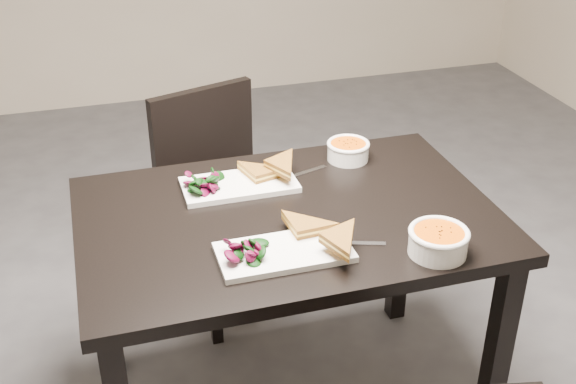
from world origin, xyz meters
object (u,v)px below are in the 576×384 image
object	(u,v)px
table	(288,242)
chair_far	(219,188)
soup_bowl_far	(348,150)
plate_near	(284,252)
soup_bowl_near	(438,240)
plate_far	(239,185)

from	to	relation	value
table	chair_far	xyz separation A→B (m)	(-0.07, 0.68, -0.17)
table	soup_bowl_far	bearing A→B (deg)	43.85
plate_near	soup_bowl_near	bearing A→B (deg)	-15.08
plate_near	chair_far	bearing A→B (deg)	90.07
plate_near	plate_far	size ratio (longest dim) A/B	1.01
soup_bowl_near	chair_far	bearing A→B (deg)	111.47
table	chair_far	size ratio (longest dim) A/B	1.41
soup_bowl_near	soup_bowl_far	distance (m)	0.58
plate_near	soup_bowl_far	distance (m)	0.60
plate_near	soup_bowl_near	distance (m)	0.40
plate_far	chair_far	bearing A→B (deg)	86.80
plate_near	plate_far	distance (m)	0.40
chair_far	plate_far	xyz separation A→B (m)	(-0.03, -0.49, 0.27)
chair_far	soup_bowl_near	bearing A→B (deg)	-86.37
chair_far	plate_near	size ratio (longest dim) A/B	2.42
plate_far	soup_bowl_near	bearing A→B (deg)	-50.07
chair_far	soup_bowl_far	xyz separation A→B (m)	(0.36, -0.41, 0.30)
plate_far	plate_near	bearing A→B (deg)	-85.84
table	chair_far	world-z (taller)	chair_far
soup_bowl_near	plate_far	xyz separation A→B (m)	(-0.42, 0.50, -0.03)
chair_far	soup_bowl_far	distance (m)	0.62
table	soup_bowl_near	bearing A→B (deg)	-44.05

